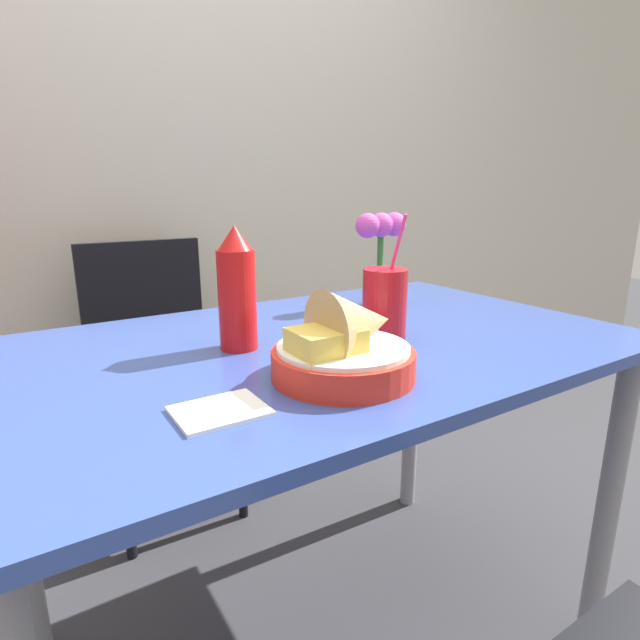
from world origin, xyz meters
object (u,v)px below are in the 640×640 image
object	(u,v)px
chair_far_window	(154,355)
food_basket	(348,346)
ketchup_bottle	(237,290)
flower_vase	(380,247)
drink_cup	(384,306)

from	to	relation	value
chair_far_window	food_basket	world-z (taller)	food_basket
food_basket	ketchup_bottle	xyz separation A→B (m)	(-0.09, 0.23, 0.06)
chair_far_window	food_basket	bearing A→B (deg)	-86.74
food_basket	ketchup_bottle	bearing A→B (deg)	110.90
chair_far_window	ketchup_bottle	xyz separation A→B (m)	(-0.03, -0.80, 0.36)
food_basket	ketchup_bottle	size ratio (longest dim) A/B	0.99
flower_vase	chair_far_window	bearing A→B (deg)	123.52
chair_far_window	food_basket	distance (m)	1.07
drink_cup	flower_vase	world-z (taller)	drink_cup
ketchup_bottle	drink_cup	bearing A→B (deg)	-18.20
food_basket	drink_cup	world-z (taller)	drink_cup
drink_cup	flower_vase	size ratio (longest dim) A/B	1.05
ketchup_bottle	drink_cup	size ratio (longest dim) A/B	0.93
chair_far_window	food_basket	xyz separation A→B (m)	(0.06, -1.03, 0.30)
ketchup_bottle	drink_cup	xyz separation A→B (m)	(0.28, -0.09, -0.05)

